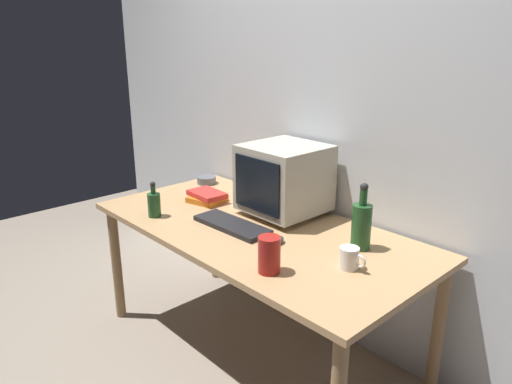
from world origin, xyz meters
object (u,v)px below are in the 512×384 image
at_px(book_stack, 207,197).
at_px(bottle_short, 154,204).
at_px(keyboard, 232,225).
at_px(metal_canister, 269,255).
at_px(mug, 350,258).
at_px(bottle_tall, 361,224).
at_px(computer_mouse, 275,240).
at_px(crt_monitor, 284,179).
at_px(cd_spindle, 207,180).

bearing_deg(book_stack, bottle_short, -90.11).
height_order(keyboard, metal_canister, metal_canister).
bearing_deg(mug, bottle_tall, 113.68).
bearing_deg(book_stack, bottle_tall, 6.78).
relative_size(keyboard, computer_mouse, 4.20).
bearing_deg(metal_canister, computer_mouse, 129.98).
relative_size(bottle_tall, bottle_short, 1.59).
relative_size(computer_mouse, book_stack, 0.46).
xyz_separation_m(keyboard, mug, (0.66, 0.07, 0.03)).
height_order(crt_monitor, keyboard, crt_monitor).
bearing_deg(cd_spindle, metal_canister, -25.94).
height_order(book_stack, mug, mug).
bearing_deg(computer_mouse, mug, 7.44).
bearing_deg(mug, crt_monitor, 157.61).
height_order(crt_monitor, computer_mouse, crt_monitor).
bearing_deg(keyboard, mug, 3.84).
bearing_deg(metal_canister, keyboard, 157.19).
distance_m(keyboard, mug, 0.66).
height_order(bottle_short, metal_canister, bottle_short).
relative_size(book_stack, mug, 1.82).
distance_m(computer_mouse, metal_canister, 0.27).
relative_size(computer_mouse, mug, 0.83).
xyz_separation_m(bottle_tall, mug, (0.08, -0.19, -0.07)).
relative_size(computer_mouse, bottle_tall, 0.33).
distance_m(crt_monitor, book_stack, 0.49).
xyz_separation_m(crt_monitor, book_stack, (-0.43, -0.17, -0.16)).
xyz_separation_m(keyboard, bottle_tall, (0.57, 0.26, 0.10)).
relative_size(crt_monitor, book_stack, 1.80).
height_order(book_stack, cd_spindle, book_stack).
relative_size(bottle_short, cd_spindle, 1.58).
bearing_deg(cd_spindle, book_stack, -36.89).
relative_size(bottle_tall, cd_spindle, 2.52).
distance_m(keyboard, cd_spindle, 0.76).
bearing_deg(cd_spindle, bottle_short, -62.97).
distance_m(bottle_tall, metal_canister, 0.47).
relative_size(bottle_short, mug, 1.58).
bearing_deg(metal_canister, bottle_tall, 75.67).
bearing_deg(computer_mouse, metal_canister, -50.76).
relative_size(book_stack, cd_spindle, 1.82).
distance_m(crt_monitor, bottle_short, 0.68).
bearing_deg(bottle_tall, book_stack, -173.22).
bearing_deg(computer_mouse, bottle_short, -163.42).
bearing_deg(crt_monitor, cd_spindle, 176.90).
bearing_deg(crt_monitor, keyboard, -98.04).
relative_size(crt_monitor, keyboard, 0.93).
distance_m(keyboard, bottle_short, 0.44).
bearing_deg(bottle_tall, cd_spindle, 175.47).
relative_size(crt_monitor, bottle_short, 2.06).
height_order(computer_mouse, bottle_tall, bottle_tall).
bearing_deg(mug, computer_mouse, -171.83).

